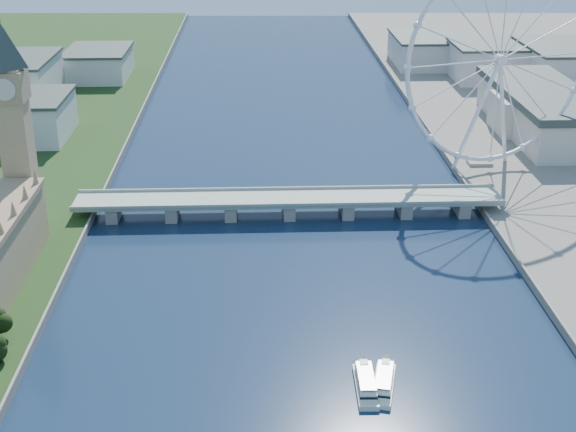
{
  "coord_description": "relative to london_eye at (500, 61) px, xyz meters",
  "views": [
    {
      "loc": [
        -15.79,
        -83.52,
        163.37
      ],
      "look_at": [
        -4.07,
        210.0,
        37.61
      ],
      "focal_mm": 50.0,
      "sensor_mm": 36.0,
      "label": 1
    }
  ],
  "objects": [
    {
      "name": "big_ben",
      "position": [
        -247.98,
        -77.08,
        -0.95
      ],
      "size": [
        20.02,
        20.02,
        110.0
      ],
      "color": "tan",
      "rests_on": "ground"
    },
    {
      "name": "westminster_bridge",
      "position": [
        -119.98,
        -55.08,
        -60.89
      ],
      "size": [
        220.0,
        22.0,
        9.5
      ],
      "color": "gray",
      "rests_on": "ground"
    },
    {
      "name": "london_eye",
      "position": [
        0.0,
        0.0,
        0.0
      ],
      "size": [
        113.6,
        39.12,
        124.3
      ],
      "color": "silver",
      "rests_on": "ground"
    },
    {
      "name": "county_hall",
      "position": [
        55.02,
        74.92,
        -67.52
      ],
      "size": [
        54.0,
        144.0,
        35.0
      ],
      "primitive_type": null,
      "color": "beige",
      "rests_on": "ground"
    },
    {
      "name": "city_skyline",
      "position": [
        -80.75,
        205.0,
        -50.56
      ],
      "size": [
        505.0,
        280.0,
        32.0
      ],
      "color": "beige",
      "rests_on": "ground"
    },
    {
      "name": "tour_boat_near",
      "position": [
        -99.91,
        -209.84,
        -67.52
      ],
      "size": [
        7.84,
        28.3,
        6.2
      ],
      "primitive_type": null,
      "rotation": [
        0.0,
        0.0,
        -0.02
      ],
      "color": "silver",
      "rests_on": "ground"
    },
    {
      "name": "tour_boat_far",
      "position": [
        -93.64,
        -209.45,
        -67.52
      ],
      "size": [
        13.29,
        28.76,
        6.14
      ],
      "primitive_type": null,
      "rotation": [
        0.0,
        0.0,
        -0.23
      ],
      "color": "white",
      "rests_on": "ground"
    }
  ]
}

